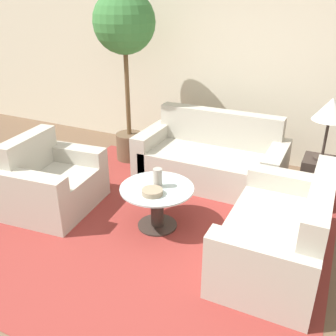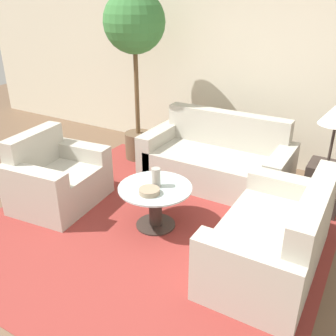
{
  "view_description": "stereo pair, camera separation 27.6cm",
  "coord_description": "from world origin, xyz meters",
  "px_view_note": "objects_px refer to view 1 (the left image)",
  "views": [
    {
      "loc": [
        1.35,
        -2.06,
        2.17
      ],
      "look_at": [
        -0.15,
        1.04,
        0.55
      ],
      "focal_mm": 40.0,
      "sensor_mm": 36.0,
      "label": 1
    },
    {
      "loc": [
        1.59,
        -1.93,
        2.17
      ],
      "look_at": [
        -0.15,
        1.04,
        0.55
      ],
      "focal_mm": 40.0,
      "sensor_mm": 36.0,
      "label": 2
    }
  ],
  "objects_px": {
    "sofa_main": "(212,160)",
    "potted_plant": "(125,37)",
    "table_lamp": "(331,111)",
    "vase": "(158,178)",
    "armchair": "(51,184)",
    "bowl": "(152,192)",
    "coffee_table": "(157,201)",
    "loveseat": "(283,236)"
  },
  "relations": [
    {
      "from": "coffee_table",
      "to": "bowl",
      "type": "height_order",
      "value": "bowl"
    },
    {
      "from": "bowl",
      "to": "coffee_table",
      "type": "bearing_deg",
      "value": 100.04
    },
    {
      "from": "sofa_main",
      "to": "armchair",
      "type": "bearing_deg",
      "value": -134.29
    },
    {
      "from": "armchair",
      "to": "vase",
      "type": "xyz_separation_m",
      "value": [
        1.23,
        0.16,
        0.27
      ]
    },
    {
      "from": "sofa_main",
      "to": "table_lamp",
      "type": "relative_size",
      "value": 2.64
    },
    {
      "from": "vase",
      "to": "bowl",
      "type": "distance_m",
      "value": 0.17
    },
    {
      "from": "potted_plant",
      "to": "bowl",
      "type": "distance_m",
      "value": 2.24
    },
    {
      "from": "coffee_table",
      "to": "potted_plant",
      "type": "height_order",
      "value": "potted_plant"
    },
    {
      "from": "armchair",
      "to": "potted_plant",
      "type": "xyz_separation_m",
      "value": [
        0.09,
        1.51,
        1.39
      ]
    },
    {
      "from": "coffee_table",
      "to": "loveseat",
      "type": "bearing_deg",
      "value": -1.12
    },
    {
      "from": "sofa_main",
      "to": "potted_plant",
      "type": "xyz_separation_m",
      "value": [
        -1.27,
        0.12,
        1.39
      ]
    },
    {
      "from": "sofa_main",
      "to": "table_lamp",
      "type": "xyz_separation_m",
      "value": [
        1.25,
        -0.05,
        0.81
      ]
    },
    {
      "from": "coffee_table",
      "to": "vase",
      "type": "height_order",
      "value": "vase"
    },
    {
      "from": "armchair",
      "to": "loveseat",
      "type": "height_order",
      "value": "loveseat"
    },
    {
      "from": "table_lamp",
      "to": "vase",
      "type": "height_order",
      "value": "table_lamp"
    },
    {
      "from": "table_lamp",
      "to": "potted_plant",
      "type": "height_order",
      "value": "potted_plant"
    },
    {
      "from": "loveseat",
      "to": "bowl",
      "type": "bearing_deg",
      "value": -84.67
    },
    {
      "from": "vase",
      "to": "bowl",
      "type": "bearing_deg",
      "value": -82.11
    },
    {
      "from": "sofa_main",
      "to": "coffee_table",
      "type": "xyz_separation_m",
      "value": [
        -0.13,
        -1.24,
        0.02
      ]
    },
    {
      "from": "armchair",
      "to": "coffee_table",
      "type": "height_order",
      "value": "armchair"
    },
    {
      "from": "vase",
      "to": "loveseat",
      "type": "bearing_deg",
      "value": -1.69
    },
    {
      "from": "table_lamp",
      "to": "armchair",
      "type": "bearing_deg",
      "value": -152.86
    },
    {
      "from": "coffee_table",
      "to": "sofa_main",
      "type": "bearing_deg",
      "value": 83.9
    },
    {
      "from": "coffee_table",
      "to": "vase",
      "type": "relative_size",
      "value": 3.75
    },
    {
      "from": "armchair",
      "to": "potted_plant",
      "type": "bearing_deg",
      "value": -9.15
    },
    {
      "from": "table_lamp",
      "to": "vase",
      "type": "relative_size",
      "value": 3.46
    },
    {
      "from": "potted_plant",
      "to": "coffee_table",
      "type": "bearing_deg",
      "value": -50.1
    },
    {
      "from": "sofa_main",
      "to": "potted_plant",
      "type": "bearing_deg",
      "value": 174.47
    },
    {
      "from": "armchair",
      "to": "sofa_main",
      "type": "bearing_deg",
      "value": -50.2
    },
    {
      "from": "loveseat",
      "to": "table_lamp",
      "type": "distance_m",
      "value": 1.46
    },
    {
      "from": "coffee_table",
      "to": "potted_plant",
      "type": "distance_m",
      "value": 2.25
    },
    {
      "from": "sofa_main",
      "to": "bowl",
      "type": "height_order",
      "value": "sofa_main"
    },
    {
      "from": "armchair",
      "to": "bowl",
      "type": "relative_size",
      "value": 5.24
    },
    {
      "from": "potted_plant",
      "to": "bowl",
      "type": "height_order",
      "value": "potted_plant"
    },
    {
      "from": "loveseat",
      "to": "table_lamp",
      "type": "bearing_deg",
      "value": 172.57
    },
    {
      "from": "armchair",
      "to": "loveseat",
      "type": "xyz_separation_m",
      "value": [
        2.46,
        0.13,
        -0.0
      ]
    },
    {
      "from": "coffee_table",
      "to": "vase",
      "type": "bearing_deg",
      "value": 72.44
    },
    {
      "from": "sofa_main",
      "to": "vase",
      "type": "relative_size",
      "value": 9.13
    },
    {
      "from": "potted_plant",
      "to": "vase",
      "type": "relative_size",
      "value": 11.45
    },
    {
      "from": "sofa_main",
      "to": "potted_plant",
      "type": "relative_size",
      "value": 0.8
    },
    {
      "from": "table_lamp",
      "to": "potted_plant",
      "type": "xyz_separation_m",
      "value": [
        -2.53,
        0.18,
        0.59
      ]
    },
    {
      "from": "armchair",
      "to": "loveseat",
      "type": "relative_size",
      "value": 0.72
    }
  ]
}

